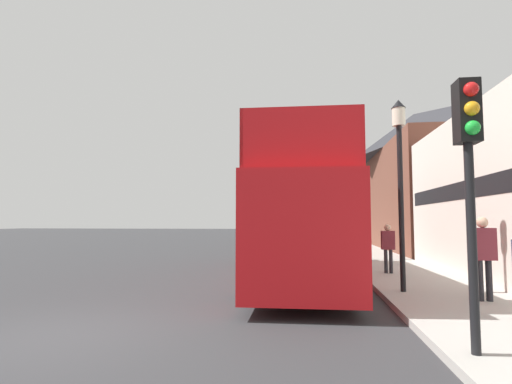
% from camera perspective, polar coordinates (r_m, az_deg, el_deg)
% --- Properties ---
extents(ground_plane, '(144.00, 144.00, 0.00)m').
position_cam_1_polar(ground_plane, '(27.36, -1.07, -8.10)').
color(ground_plane, '#333335').
extents(sidewalk, '(2.98, 108.00, 0.14)m').
position_cam_1_polar(sidewalk, '(24.30, 15.08, -8.28)').
color(sidewalk, '#ADAAA3').
rests_on(sidewalk, ground_plane).
extents(brick_terrace_rear, '(6.00, 20.82, 9.60)m').
position_cam_1_polar(brick_terrace_rear, '(30.69, 21.83, 1.59)').
color(brick_terrace_rear, brown).
rests_on(brick_terrace_rear, ground_plane).
extents(tour_bus, '(2.65, 10.99, 4.12)m').
position_cam_1_polar(tour_bus, '(12.97, 6.49, -4.20)').
color(tour_bus, red).
rests_on(tour_bus, ground_plane).
extents(parked_car_ahead_of_bus, '(1.87, 4.33, 1.46)m').
position_cam_1_polar(parked_car_ahead_of_bus, '(21.35, 9.00, -7.31)').
color(parked_car_ahead_of_bus, black).
rests_on(parked_car_ahead_of_bus, ground_plane).
extents(pedestrian_second, '(0.47, 0.26, 1.81)m').
position_cam_1_polar(pedestrian_second, '(10.02, 29.72, -7.21)').
color(pedestrian_second, '#232328').
rests_on(pedestrian_second, sidewalk).
extents(pedestrian_third, '(0.42, 0.23, 1.61)m').
position_cam_1_polar(pedestrian_third, '(14.05, 18.34, -7.02)').
color(pedestrian_third, '#232328').
rests_on(pedestrian_third, sidewalk).
extents(traffic_signal, '(0.28, 0.42, 3.60)m').
position_cam_1_polar(traffic_signal, '(6.02, 28.15, 5.20)').
color(traffic_signal, black).
rests_on(traffic_signal, sidewalk).
extents(lamp_post_nearest, '(0.35, 0.35, 4.77)m').
position_cam_1_polar(lamp_post_nearest, '(10.62, 19.85, 4.58)').
color(lamp_post_nearest, black).
rests_on(lamp_post_nearest, sidewalk).
extents(lamp_post_second, '(0.35, 0.35, 4.78)m').
position_cam_1_polar(lamp_post_second, '(18.97, 14.54, 0.69)').
color(lamp_post_second, black).
rests_on(lamp_post_second, sidewalk).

